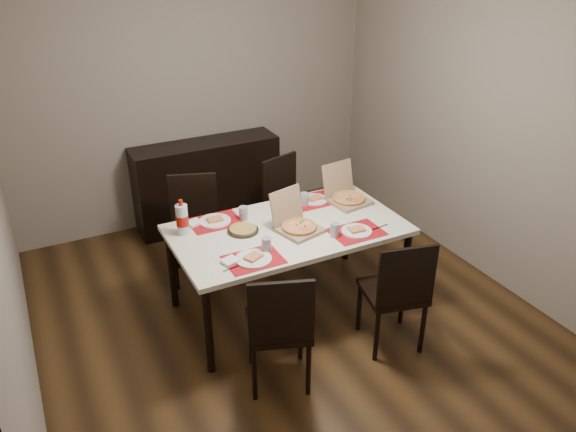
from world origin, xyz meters
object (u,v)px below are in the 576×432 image
(dining_table, at_px, (288,235))
(dip_bowl, at_px, (284,214))
(pizza_box_center, at_px, (297,224))
(soda_bottle, at_px, (182,220))
(chair_near_left, at_px, (279,326))
(chair_far_right, at_px, (288,201))
(chair_far_left, at_px, (195,223))
(sideboard, at_px, (207,183))
(chair_near_right, at_px, (397,290))

(dining_table, bearing_deg, dip_bowl, 71.36)
(pizza_box_center, relative_size, soda_bottle, 1.40)
(chair_near_left, xyz_separation_m, pizza_box_center, (0.50, 0.72, 0.29))
(chair_near_left, bearing_deg, chair_far_right, 61.44)
(chair_far_left, xyz_separation_m, pizza_box_center, (0.54, -0.91, 0.29))
(sideboard, relative_size, chair_far_left, 1.61)
(dining_table, xyz_separation_m, chair_near_right, (0.47, -0.81, -0.17))
(sideboard, distance_m, chair_near_left, 2.57)
(sideboard, distance_m, soda_bottle, 1.69)
(chair_near_left, relative_size, chair_near_right, 1.00)
(pizza_box_center, height_order, soda_bottle, pizza_box_center)
(dining_table, distance_m, chair_near_left, 0.93)
(dining_table, xyz_separation_m, chair_near_left, (-0.46, -0.79, -0.17))
(dining_table, height_order, pizza_box_center, pizza_box_center)
(dining_table, height_order, chair_near_left, chair_near_left)
(chair_near_right, bearing_deg, pizza_box_center, 120.16)
(sideboard, distance_m, dip_bowl, 1.60)
(sideboard, relative_size, dining_table, 0.83)
(sideboard, bearing_deg, chair_far_left, -115.75)
(chair_near_right, bearing_deg, chair_near_left, 178.66)
(chair_far_right, bearing_deg, chair_near_left, -118.56)
(chair_far_left, relative_size, chair_far_right, 1.00)
(chair_near_left, relative_size, soda_bottle, 3.26)
(chair_near_left, distance_m, chair_near_right, 0.94)
(sideboard, height_order, dining_table, sideboard)
(chair_far_left, bearing_deg, chair_far_right, 1.66)
(dining_table, height_order, chair_near_right, chair_near_right)
(dip_bowl, bearing_deg, soda_bottle, 174.11)
(chair_near_left, relative_size, chair_far_left, 1.00)
(chair_far_left, bearing_deg, sideboard, 64.25)
(dip_bowl, bearing_deg, dining_table, -108.64)
(sideboard, relative_size, chair_near_left, 1.61)
(dining_table, bearing_deg, chair_near_right, -59.91)
(chair_far_right, relative_size, pizza_box_center, 2.33)
(chair_near_right, relative_size, chair_far_right, 1.00)
(sideboard, height_order, pizza_box_center, pizza_box_center)
(dip_bowl, xyz_separation_m, soda_bottle, (-0.82, 0.08, 0.11))
(chair_near_right, height_order, chair_far_right, same)
(pizza_box_center, bearing_deg, dining_table, 119.34)
(sideboard, xyz_separation_m, dining_table, (0.06, -1.75, 0.23))
(sideboard, bearing_deg, chair_near_right, -78.30)
(dining_table, bearing_deg, chair_far_left, 120.67)
(sideboard, relative_size, chair_far_right, 1.61)
(chair_near_left, xyz_separation_m, soda_bottle, (-0.29, 1.06, 0.36))
(dining_table, xyz_separation_m, chair_far_right, (0.44, 0.87, -0.17))
(chair_near_left, bearing_deg, dining_table, 59.57)
(dining_table, height_order, chair_far_left, chair_far_left)
(chair_near_left, bearing_deg, chair_far_left, 91.20)
(chair_far_left, height_order, chair_far_right, same)
(dip_bowl, bearing_deg, chair_far_right, 61.12)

